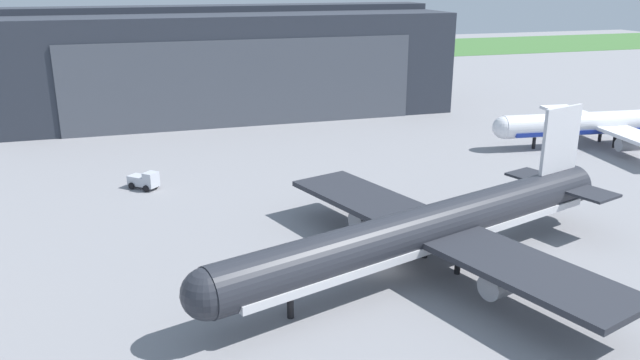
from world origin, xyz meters
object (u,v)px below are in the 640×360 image
airliner_far_left (602,124)px  maintenance_hangar (228,60)px  fuel_bowser (145,180)px  airliner_near_left (429,229)px

airliner_far_left → maintenance_hangar: bearing=137.7°
maintenance_hangar → fuel_bowser: size_ratio=20.20×
airliner_near_left → fuel_bowser: bearing=127.4°
airliner_far_left → airliner_near_left: (-47.62, -33.92, 0.62)m
fuel_bowser → airliner_far_left: bearing=1.2°
maintenance_hangar → airliner_near_left: maintenance_hangar is taller
maintenance_hangar → airliner_near_left: bearing=-86.1°
maintenance_hangar → airliner_far_left: maintenance_hangar is taller
airliner_near_left → fuel_bowser: 40.97m
airliner_near_left → maintenance_hangar: bearing=93.9°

